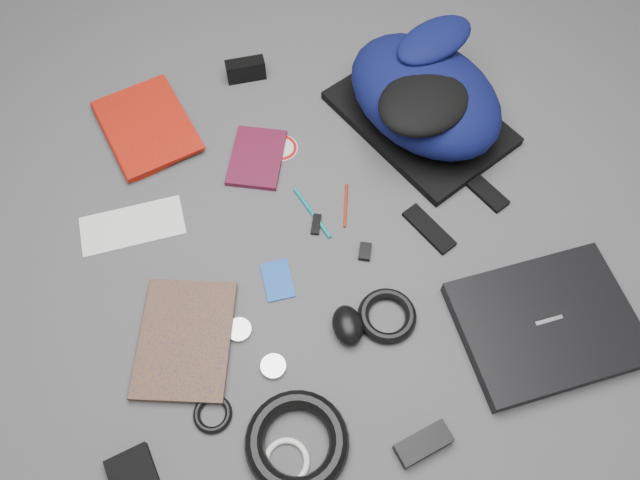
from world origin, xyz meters
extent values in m
plane|color=#4F4F51|center=(0.00, 0.00, 0.00)|extent=(4.00, 4.00, 0.00)
cube|color=black|center=(0.42, -0.31, 0.02)|extent=(0.38, 0.30, 0.04)
imported|color=#941208|center=(-0.45, 0.40, 0.02)|extent=(0.27, 0.32, 0.03)
imported|color=#9C570B|center=(-0.43, -0.13, 0.01)|extent=(0.26, 0.31, 0.02)
cube|color=white|center=(-0.42, 0.15, 0.00)|extent=(0.24, 0.12, 0.00)
cube|color=#410C1D|center=(-0.10, 0.27, 0.01)|extent=(0.18, 0.21, 0.01)
cube|color=black|center=(-0.07, 0.55, 0.03)|extent=(0.10, 0.04, 0.06)
cylinder|color=silver|center=(-0.03, 0.29, 0.00)|extent=(0.09, 0.09, 0.00)
cylinder|color=#0D7B79|center=(0.00, 0.09, 0.00)|extent=(0.06, 0.15, 0.01)
cylinder|color=#9F220C|center=(0.08, 0.09, 0.00)|extent=(0.04, 0.12, 0.01)
cube|color=#1648AC|center=(-0.11, -0.07, 0.00)|extent=(0.06, 0.10, 0.00)
cube|color=black|center=(0.00, 0.05, 0.00)|extent=(0.04, 0.06, 0.01)
cube|color=black|center=(0.09, -0.05, 0.01)|extent=(0.04, 0.05, 0.01)
ellipsoid|color=black|center=(0.01, -0.22, 0.02)|extent=(0.07, 0.09, 0.05)
cylinder|color=silver|center=(-0.22, -0.17, 0.01)|extent=(0.06, 0.06, 0.01)
cylinder|color=silver|center=(-0.17, -0.26, 0.01)|extent=(0.07, 0.07, 0.01)
torus|color=black|center=(0.10, -0.21, 0.01)|extent=(0.17, 0.17, 0.02)
cube|color=black|center=(0.09, -0.49, 0.01)|extent=(0.12, 0.07, 0.03)
torus|color=black|center=(-0.15, -0.43, 0.02)|extent=(0.23, 0.23, 0.04)
cube|color=black|center=(-0.47, -0.40, 0.01)|extent=(0.10, 0.10, 0.02)
torus|color=black|center=(-0.30, -0.33, 0.01)|extent=(0.09, 0.09, 0.01)
torus|color=white|center=(-0.18, -0.45, 0.01)|extent=(0.12, 0.12, 0.01)
camera|label=1|loc=(-0.17, -0.67, 1.27)|focal=35.00mm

